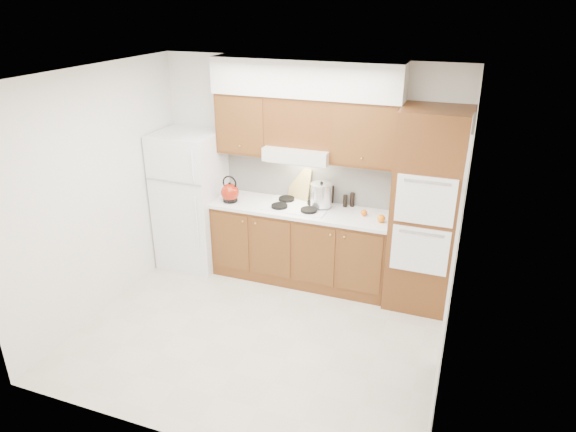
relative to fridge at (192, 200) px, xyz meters
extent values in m
plane|color=beige|center=(1.41, -1.14, -0.86)|extent=(3.60, 3.60, 0.00)
plane|color=white|center=(1.41, -1.14, 1.74)|extent=(3.60, 3.60, 0.00)
cube|color=white|center=(1.41, 0.36, 0.44)|extent=(3.60, 0.02, 2.60)
cube|color=white|center=(-0.40, -1.14, 0.44)|extent=(0.02, 3.00, 2.60)
cube|color=white|center=(3.21, -1.14, 0.44)|extent=(0.02, 3.00, 2.60)
cube|color=white|center=(0.00, 0.00, 0.00)|extent=(0.75, 0.72, 1.72)
cube|color=brown|center=(1.43, 0.06, -0.41)|extent=(2.11, 0.60, 0.90)
cube|color=white|center=(1.43, 0.05, 0.06)|extent=(2.13, 0.62, 0.04)
cube|color=white|center=(1.43, 0.34, 0.36)|extent=(2.11, 0.03, 0.56)
cube|color=brown|center=(2.85, 0.03, 0.24)|extent=(0.70, 0.65, 2.20)
cube|color=brown|center=(0.69, 0.19, 0.99)|extent=(0.63, 0.33, 0.70)
cube|color=brown|center=(2.12, 0.19, 0.99)|extent=(0.73, 0.33, 0.70)
cube|color=silver|center=(1.38, 0.13, 0.71)|extent=(0.75, 0.45, 0.15)
cube|color=brown|center=(1.38, 0.19, 1.06)|extent=(0.75, 0.33, 0.55)
cube|color=silver|center=(1.43, 0.18, 1.54)|extent=(2.13, 0.36, 0.40)
cube|color=white|center=(1.38, 0.07, 0.09)|extent=(0.74, 0.50, 0.01)
cube|color=black|center=(3.19, -1.49, 0.19)|extent=(0.02, 0.90, 2.10)
cylinder|color=#3F3833|center=(3.19, -0.59, 1.29)|extent=(0.02, 0.30, 0.30)
sphere|color=maroon|center=(0.57, -0.06, 0.20)|extent=(0.22, 0.22, 0.22)
cube|color=tan|center=(1.33, 0.31, 0.28)|extent=(0.30, 0.18, 0.38)
cylinder|color=silver|center=(1.65, 0.13, 0.24)|extent=(0.32, 0.32, 0.26)
cylinder|color=black|center=(1.72, 0.30, 0.19)|extent=(0.08, 0.08, 0.22)
cylinder|color=black|center=(1.98, 0.30, 0.16)|extent=(0.06, 0.06, 0.17)
cylinder|color=black|center=(1.90, 0.26, 0.15)|extent=(0.07, 0.07, 0.14)
sphere|color=orange|center=(2.39, -0.05, 0.12)|extent=(0.09, 0.09, 0.09)
sphere|color=#EC540C|center=(2.17, 0.07, 0.12)|extent=(0.09, 0.09, 0.07)
camera|label=1|loc=(3.20, -5.19, 2.36)|focal=32.00mm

